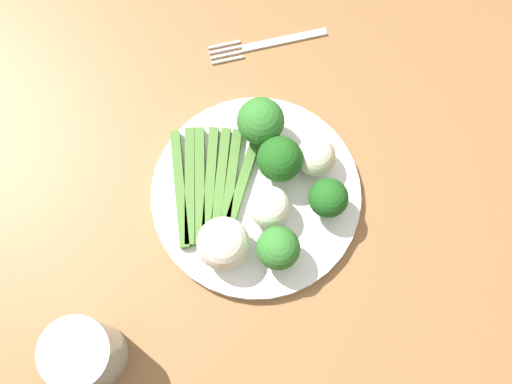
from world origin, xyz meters
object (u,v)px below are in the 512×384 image
(broccoli_right, at_px, (278,248))
(cauliflower_outer_edge, at_px, (270,207))
(cauliflower_back_right, at_px, (316,156))
(dining_table, at_px, (281,238))
(cauliflower_near_fork, at_px, (223,243))
(broccoli_near_center, at_px, (328,198))
(water_glass, at_px, (85,354))
(broccoli_back, at_px, (261,121))
(broccoli_front_left, at_px, (276,160))
(plate, at_px, (256,195))
(fork, at_px, (266,44))
(asparagus_bundle, at_px, (210,187))

(broccoli_right, relative_size, cauliflower_outer_edge, 1.24)
(cauliflower_back_right, height_order, cauliflower_outer_edge, cauliflower_outer_edge)
(dining_table, xyz_separation_m, cauliflower_outer_edge, (0.01, 0.02, 0.16))
(cauliflower_near_fork, bearing_deg, broccoli_near_center, -74.03)
(water_glass, bearing_deg, broccoli_back, -42.95)
(broccoli_front_left, height_order, cauliflower_outer_edge, broccoli_front_left)
(plate, relative_size, fork, 1.59)
(plate, xyz_separation_m, fork, (0.21, -0.04, -0.01))
(broccoli_near_center, relative_size, water_glass, 0.61)
(fork, relative_size, water_glass, 1.71)
(plate, distance_m, cauliflower_outer_edge, 0.04)
(dining_table, relative_size, plate, 4.28)
(dining_table, height_order, broccoli_right, broccoli_right)
(broccoli_near_center, xyz_separation_m, water_glass, (-0.14, 0.30, -0.00))
(broccoli_back, bearing_deg, asparagus_bundle, 131.69)
(plate, height_order, fork, plate)
(plate, relative_size, cauliflower_outer_edge, 5.15)
(asparagus_bundle, bearing_deg, broccoli_right, -132.55)
(broccoli_right, height_order, water_glass, water_glass)
(dining_table, xyz_separation_m, cauliflower_near_fork, (-0.03, 0.08, 0.16))
(broccoli_front_left, height_order, cauliflower_near_fork, broccoli_front_left)
(broccoli_right, xyz_separation_m, broccoli_near_center, (0.05, -0.07, -0.00))
(plate, height_order, cauliflower_near_fork, cauliflower_near_fork)
(cauliflower_back_right, distance_m, water_glass, 0.35)
(broccoli_back, bearing_deg, cauliflower_back_right, -127.79)
(dining_table, bearing_deg, broccoli_near_center, -83.62)
(dining_table, bearing_deg, water_glass, 118.88)
(cauliflower_back_right, distance_m, fork, 0.19)
(broccoli_right, xyz_separation_m, cauliflower_near_fork, (0.02, 0.06, -0.00))
(asparagus_bundle, xyz_separation_m, broccoli_front_left, (0.01, -0.08, 0.03))
(plate, distance_m, broccoli_right, 0.09)
(broccoli_back, xyz_separation_m, cauliflower_back_right, (-0.05, -0.06, -0.02))
(dining_table, distance_m, broccoli_back, 0.20)
(water_glass, bearing_deg, dining_table, -61.12)
(dining_table, relative_size, broccoli_front_left, 16.52)
(broccoli_right, height_order, cauliflower_back_right, broccoli_right)
(dining_table, distance_m, asparagus_bundle, 0.17)
(dining_table, bearing_deg, fork, -2.50)
(cauliflower_outer_edge, bearing_deg, broccoli_near_center, -90.62)
(broccoli_front_left, xyz_separation_m, water_glass, (-0.20, 0.24, -0.01))
(cauliflower_back_right, height_order, cauliflower_near_fork, cauliflower_near_fork)
(asparagus_bundle, xyz_separation_m, broccoli_near_center, (-0.04, -0.14, 0.03))
(broccoli_front_left, xyz_separation_m, broccoli_near_center, (-0.05, -0.06, -0.01))
(asparagus_bundle, height_order, cauliflower_outer_edge, cauliflower_outer_edge)
(broccoli_right, bearing_deg, cauliflower_back_right, -29.86)
(cauliflower_near_fork, relative_size, cauliflower_outer_edge, 1.23)
(asparagus_bundle, distance_m, broccoli_front_left, 0.09)
(asparagus_bundle, height_order, cauliflower_near_fork, cauliflower_near_fork)
(broccoli_back, bearing_deg, cauliflower_outer_edge, 178.17)
(broccoli_front_left, bearing_deg, asparagus_bundle, 99.01)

